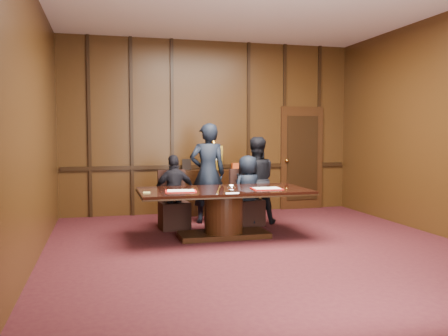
# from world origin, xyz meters

# --- Properties ---
(room) EXTENTS (7.00, 7.04, 3.50)m
(room) POSITION_xyz_m (0.07, 0.14, 1.72)
(room) COLOR #340E14
(room) RESTS_ON ground
(sideboard) EXTENTS (1.60, 0.45, 1.54)m
(sideboard) POSITION_xyz_m (0.00, 3.26, 0.49)
(sideboard) COLOR black
(sideboard) RESTS_ON ground
(conference_table) EXTENTS (2.62, 1.32, 0.76)m
(conference_table) POSITION_xyz_m (-0.35, 1.10, 0.51)
(conference_table) COLOR black
(conference_table) RESTS_ON ground
(folder_left) EXTENTS (0.50, 0.38, 0.02)m
(folder_left) POSITION_xyz_m (-1.04, 0.96, 0.77)
(folder_left) COLOR #B81311
(folder_left) RESTS_ON conference_table
(folder_right) EXTENTS (0.48, 0.35, 0.02)m
(folder_right) POSITION_xyz_m (0.30, 0.93, 0.77)
(folder_right) COLOR #B81311
(folder_right) RESTS_ON conference_table
(inkstand) EXTENTS (0.20, 0.14, 0.12)m
(inkstand) POSITION_xyz_m (-0.35, 0.65, 0.81)
(inkstand) COLOR white
(inkstand) RESTS_ON conference_table
(notepad) EXTENTS (0.11, 0.08, 0.01)m
(notepad) POSITION_xyz_m (-1.55, 0.90, 0.77)
(notepad) COLOR #E0DE6D
(notepad) RESTS_ON conference_table
(chair_left) EXTENTS (0.51, 0.51, 0.99)m
(chair_left) POSITION_xyz_m (-1.00, 1.98, 0.29)
(chair_left) COLOR black
(chair_left) RESTS_ON ground
(chair_right) EXTENTS (0.57, 0.57, 0.99)m
(chair_right) POSITION_xyz_m (0.30, 1.98, 0.29)
(chair_right) COLOR black
(chair_right) RESTS_ON ground
(signatory_left) EXTENTS (0.78, 0.40, 1.27)m
(signatory_left) POSITION_xyz_m (-1.00, 1.90, 0.63)
(signatory_left) COLOR black
(signatory_left) RESTS_ON ground
(signatory_right) EXTENTS (0.70, 0.58, 1.24)m
(signatory_right) POSITION_xyz_m (0.30, 1.90, 0.62)
(signatory_right) COLOR black
(signatory_right) RESTS_ON ground
(witness_left) EXTENTS (0.67, 0.45, 1.81)m
(witness_left) POSITION_xyz_m (-0.32, 2.35, 0.90)
(witness_left) COLOR black
(witness_left) RESTS_ON ground
(witness_right) EXTENTS (0.84, 0.69, 1.57)m
(witness_right) POSITION_xyz_m (0.50, 2.09, 0.78)
(witness_right) COLOR black
(witness_right) RESTS_ON ground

